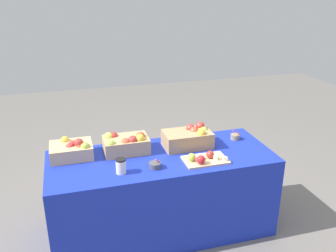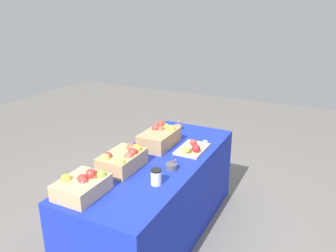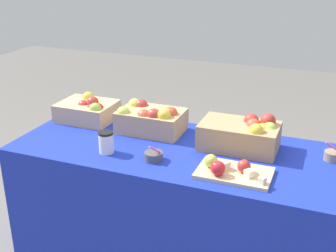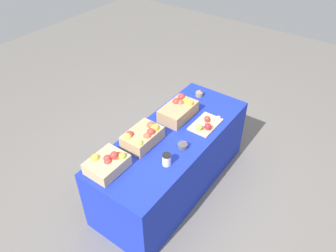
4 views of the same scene
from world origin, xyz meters
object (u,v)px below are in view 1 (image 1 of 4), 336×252
object	(u,v)px
cutting_board_front	(204,159)
coffee_cup	(121,166)
apple_crate_middle	(126,144)
sample_bowl_near	(155,165)
apple_crate_right	(190,138)
sample_bowl_mid	(235,137)
apple_crate_left	(73,150)

from	to	relation	value
cutting_board_front	coffee_cup	distance (m)	0.68
apple_crate_middle	cutting_board_front	distance (m)	0.68
sample_bowl_near	apple_crate_right	bearing A→B (deg)	38.10
apple_crate_middle	sample_bowl_mid	distance (m)	1.03
sample_bowl_mid	apple_crate_right	bearing A→B (deg)	-176.52
apple_crate_middle	sample_bowl_mid	world-z (taller)	apple_crate_middle
coffee_cup	apple_crate_right	bearing A→B (deg)	25.52
cutting_board_front	sample_bowl_near	world-z (taller)	sample_bowl_near
cutting_board_front	coffee_cup	xyz separation A→B (m)	(-0.68, 0.00, 0.03)
apple_crate_middle	coffee_cup	bearing A→B (deg)	-105.72
apple_crate_right	cutting_board_front	size ratio (longest dim) A/B	1.17
apple_crate_left	cutting_board_front	bearing A→B (deg)	-20.70
apple_crate_left	apple_crate_middle	xyz separation A→B (m)	(0.44, -0.02, 0.01)
sample_bowl_near	coffee_cup	xyz separation A→B (m)	(-0.27, -0.01, 0.04)
sample_bowl_near	apple_crate_middle	bearing A→B (deg)	116.13
sample_bowl_mid	apple_crate_left	bearing A→B (deg)	178.63
apple_crate_left	sample_bowl_mid	size ratio (longest dim) A/B	3.20
apple_crate_left	sample_bowl_mid	world-z (taller)	apple_crate_left
coffee_cup	apple_crate_left	bearing A→B (deg)	131.71
sample_bowl_mid	coffee_cup	size ratio (longest dim) A/B	0.91
cutting_board_front	sample_bowl_mid	xyz separation A→B (m)	(0.45, 0.35, -0.00)
apple_crate_right	coffee_cup	size ratio (longest dim) A/B	3.51
cutting_board_front	apple_crate_left	bearing A→B (deg)	159.30
apple_crate_middle	apple_crate_right	bearing A→B (deg)	-3.86
apple_crate_right	coffee_cup	xyz separation A→B (m)	(-0.67, -0.32, -0.02)
apple_crate_middle	cutting_board_front	world-z (taller)	apple_crate_middle
apple_crate_left	sample_bowl_near	distance (m)	0.72
coffee_cup	apple_crate_middle	bearing A→B (deg)	74.28
apple_crate_right	cutting_board_front	distance (m)	0.33
apple_crate_middle	sample_bowl_near	bearing A→B (deg)	-63.87
sample_bowl_near	coffee_cup	bearing A→B (deg)	-178.26
cutting_board_front	sample_bowl_near	bearing A→B (deg)	178.39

